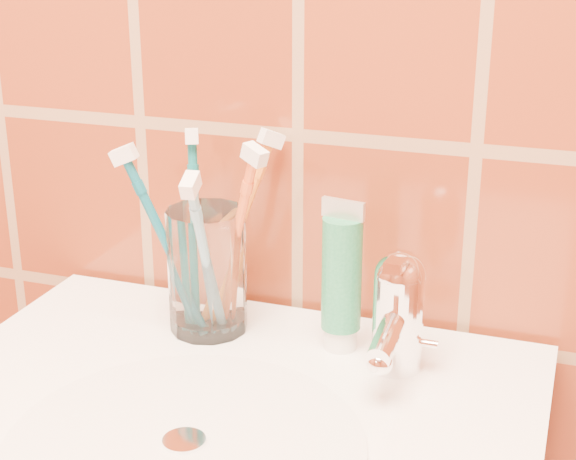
% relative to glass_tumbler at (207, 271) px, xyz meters
% --- Properties ---
extents(glass_tumbler, '(0.11, 0.11, 0.13)m').
position_rel_glass_tumbler_xyz_m(glass_tumbler, '(0.00, 0.00, 0.00)').
color(glass_tumbler, white).
rests_on(glass_tumbler, pedestal_sink).
extents(toothpaste_tube, '(0.04, 0.04, 0.16)m').
position_rel_glass_tumbler_xyz_m(toothpaste_tube, '(0.14, 0.00, 0.01)').
color(toothpaste_tube, white).
rests_on(toothpaste_tube, pedestal_sink).
extents(faucet, '(0.05, 0.11, 0.12)m').
position_rel_glass_tumbler_xyz_m(faucet, '(0.20, -0.02, -0.00)').
color(faucet, white).
rests_on(faucet, pedestal_sink).
extents(toothbrush_0, '(0.05, 0.16, 0.21)m').
position_rel_glass_tumbler_xyz_m(toothbrush_0, '(0.01, -0.03, 0.03)').
color(toothbrush_0, '#70ABC8').
rests_on(toothbrush_0, glass_tumbler).
extents(toothbrush_1, '(0.13, 0.12, 0.20)m').
position_rel_glass_tumbler_xyz_m(toothbrush_1, '(-0.04, -0.02, 0.03)').
color(toothbrush_1, '#0D586E').
rests_on(toothbrush_1, glass_tumbler).
extents(toothbrush_2, '(0.08, 0.10, 0.22)m').
position_rel_glass_tumbler_xyz_m(toothbrush_2, '(-0.02, 0.01, 0.04)').
color(toothbrush_2, '#0D6770').
rests_on(toothbrush_2, glass_tumbler).
extents(toothbrush_3, '(0.16, 0.17, 0.22)m').
position_rel_glass_tumbler_xyz_m(toothbrush_3, '(0.02, 0.04, 0.03)').
color(toothbrush_3, orange).
rests_on(toothbrush_3, glass_tumbler).
extents(toothbrush_4, '(0.13, 0.12, 0.22)m').
position_rel_glass_tumbler_xyz_m(toothbrush_4, '(0.03, -0.00, 0.04)').
color(toothbrush_4, '#E25D27').
rests_on(toothbrush_4, glass_tumbler).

